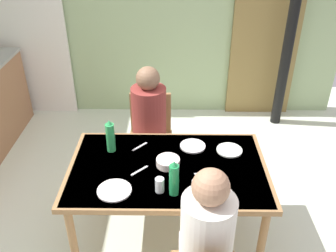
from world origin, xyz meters
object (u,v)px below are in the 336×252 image
Objects in this scene: water_bottle_green_near at (110,137)px; serving_bowl_center at (168,162)px; person_far_diner at (149,115)px; water_bottle_green_far at (174,179)px; chair_far_diner at (151,134)px; dining_table at (168,174)px; person_near_diner at (207,232)px.

water_bottle_green_near is 1.55× the size of serving_bowl_center.
person_far_diner is 0.97m from water_bottle_green_far.
chair_far_diner is 1.16m from water_bottle_green_far.
person_near_diner is (0.23, -0.66, 0.12)m from dining_table.
serving_bowl_center is at bearing 97.92° from water_bottle_green_far.
serving_bowl_center is at bearing 108.39° from person_near_diner.
person_near_diner reaches higher than chair_far_diner.
dining_table is 5.52× the size of water_bottle_green_far.
dining_table is 0.35m from water_bottle_green_far.
serving_bowl_center reaches higher than dining_table.
chair_far_diner is 0.84m from serving_bowl_center.
person_near_diner is 0.42m from water_bottle_green_far.
chair_far_diner is 3.36× the size of water_bottle_green_far.
dining_table is at bearing -24.83° from water_bottle_green_near.
serving_bowl_center is (0.00, 0.02, 0.10)m from dining_table.
water_bottle_green_near is at bearing 127.45° from person_near_diner.
dining_table is 0.51m from water_bottle_green_near.
dining_table is 1.86× the size of person_far_diner.
water_bottle_green_far is 0.32m from serving_bowl_center.
water_bottle_green_near is 0.48m from serving_bowl_center.
dining_table is 0.71m from person_near_diner.
person_near_diner reaches higher than water_bottle_green_near.
serving_bowl_center is at bearing 102.52° from chair_far_diner.
person_far_diner is at bearing 106.78° from person_near_diner.
serving_bowl_center is (0.43, -0.18, -0.10)m from water_bottle_green_near.
water_bottle_green_near reaches higher than chair_far_diner.
dining_table is 0.83m from chair_far_diner.
chair_far_diner is at bearing 102.16° from dining_table.
serving_bowl_center is (0.17, -0.64, -0.02)m from person_far_diner.
person_near_diner is at bearing -71.06° from dining_table.
water_bottle_green_near is 0.68m from water_bottle_green_far.
water_bottle_green_far is (0.04, -0.28, 0.19)m from dining_table.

